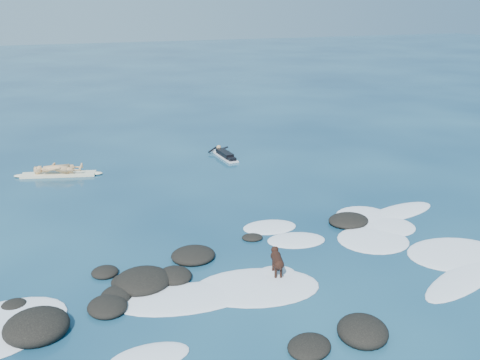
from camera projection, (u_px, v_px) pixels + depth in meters
name	position (u px, v px, depth m)	size (l,w,h in m)	color
ground	(237.00, 261.00, 14.73)	(160.00, 160.00, 0.00)	#0A2642
reef_rocks	(164.00, 308.00, 12.30)	(11.73, 7.59, 0.57)	black
breaking_foam	(285.00, 267.00, 14.38)	(16.09, 6.76, 0.12)	white
standing_surfer_rig	(57.00, 157.00, 21.58)	(3.50, 1.34, 2.01)	#EEE8BE
paddling_surfer_rig	(225.00, 154.00, 24.33)	(1.03, 2.30, 0.40)	white
dog	(277.00, 259.00, 13.84)	(0.45, 1.06, 0.68)	black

